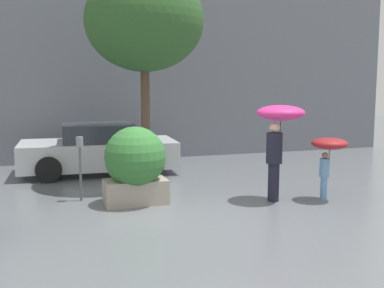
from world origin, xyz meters
The scene contains 8 objects.
ground_plane centered at (0.00, 0.00, 0.00)m, with size 40.00×40.00×0.00m, color slate.
building_facade centered at (0.00, 6.50, 3.00)m, with size 18.00×0.30×6.00m.
planter_box centered at (-0.76, 1.10, 0.79)m, with size 1.20×1.18×1.50m.
person_adult centered at (1.97, 0.47, 1.49)m, with size 0.94×0.94×1.90m.
person_child centered at (2.93, 0.19, 1.03)m, with size 0.71×0.71×1.25m.
parked_car_near centered at (-1.03, 4.50, 0.60)m, with size 4.02×2.25×1.28m.
street_tree centered at (-0.12, 2.98, 3.69)m, with size 2.69×2.69×4.85m.
parking_meter centered at (-1.74, 1.67, 0.92)m, with size 0.14×0.14×1.28m.
Camera 1 is at (-2.57, -7.88, 2.36)m, focal length 45.00 mm.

